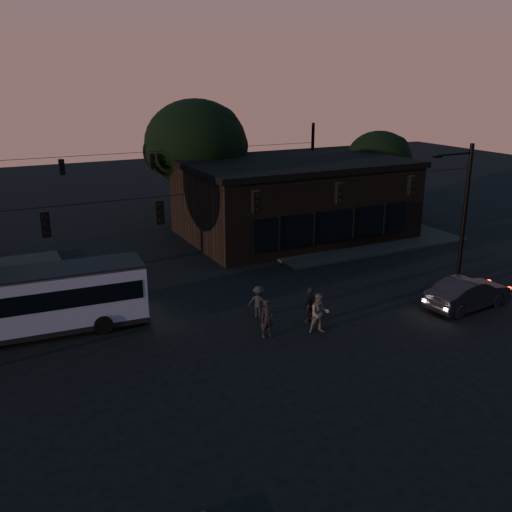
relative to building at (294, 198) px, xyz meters
name	(u,v)px	position (x,y,z in m)	size (l,w,h in m)	color
ground	(299,350)	(-9.00, -15.97, -2.71)	(120.00, 120.00, 0.00)	black
sidewalk_far_right	(343,235)	(3.00, -1.97, -2.63)	(14.00, 10.00, 0.15)	black
building	(294,198)	(0.00, 0.00, 0.00)	(15.40, 10.41, 5.40)	black
tree_behind	(196,143)	(-5.00, 6.03, 3.48)	(7.60, 7.60, 9.43)	black
tree_right	(379,159)	(9.00, 2.03, 1.93)	(5.20, 5.20, 6.86)	black
signal_rig_near	(256,226)	(-9.00, -11.97, 1.74)	(26.24, 0.30, 7.50)	black
signal_rig_far	(153,178)	(-9.00, 4.03, 1.50)	(26.24, 0.30, 7.50)	black
bus	(25,301)	(-18.93, -9.36, -1.07)	(10.49, 3.05, 2.91)	#8085A3
car	(468,293)	(0.81, -15.74, -1.94)	(1.62, 4.64, 1.53)	black
pedestrian_a	(267,319)	(-9.59, -14.24, -1.85)	(0.62, 0.41, 1.71)	black
pedestrian_b	(319,313)	(-7.32, -14.89, -1.79)	(0.90, 0.70, 1.84)	#534B4C
pedestrian_c	(310,305)	(-7.07, -13.72, -1.85)	(1.01, 0.42, 1.72)	black
pedestrian_d	(259,302)	(-8.96, -12.16, -1.92)	(1.01, 0.58, 1.57)	black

